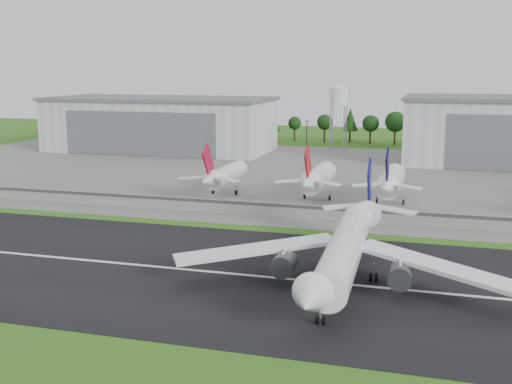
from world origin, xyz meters
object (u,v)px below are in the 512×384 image
(parked_jet_navy, at_px, (390,182))
(parked_jet_red_b, at_px, (316,178))
(parked_jet_red_a, at_px, (223,175))
(main_airliner, at_px, (344,258))

(parked_jet_navy, bearing_deg, parked_jet_red_b, -179.98)
(parked_jet_red_a, bearing_deg, main_airliner, -56.31)
(parked_jet_red_a, height_order, parked_jet_red_b, parked_jet_red_b)
(parked_jet_red_b, height_order, parked_jet_navy, parked_jet_navy)
(parked_jet_red_a, distance_m, parked_jet_navy, 46.76)
(parked_jet_red_a, relative_size, parked_jet_navy, 1.00)
(main_airliner, distance_m, parked_jet_red_b, 69.31)
(main_airliner, distance_m, parked_jet_red_a, 80.46)
(main_airliner, height_order, parked_jet_red_a, main_airliner)
(parked_jet_red_a, height_order, parked_jet_navy, parked_jet_navy)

